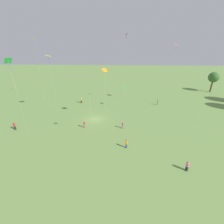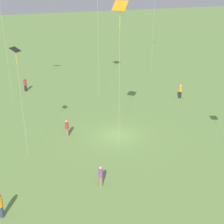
# 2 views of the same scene
# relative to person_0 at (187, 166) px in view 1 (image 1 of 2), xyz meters

# --- Properties ---
(ground_plane) EXTENTS (240.00, 240.00, 0.00)m
(ground_plane) POSITION_rel_person_0_xyz_m (-16.45, -16.20, -0.81)
(ground_plane) COLOR #6B8E47
(tree_0) EXTENTS (4.01, 4.01, 7.94)m
(tree_0) POSITION_rel_person_0_xyz_m (-43.60, 26.70, 5.03)
(tree_0) COLOR brown
(tree_0) RESTS_ON ground_plane
(person_0) EXTENTS (0.60, 0.60, 1.66)m
(person_0) POSITION_rel_person_0_xyz_m (0.00, 0.00, 0.00)
(person_0) COLOR #232328
(person_0) RESTS_ON ground_plane
(person_1) EXTENTS (0.47, 0.47, 1.81)m
(person_1) POSITION_rel_person_0_xyz_m (-5.02, -8.77, 0.11)
(person_1) COLOR #333D5B
(person_1) RESTS_ON ground_plane
(person_2) EXTENTS (0.45, 0.45, 1.68)m
(person_2) POSITION_rel_person_0_xyz_m (-12.08, -9.33, 0.04)
(person_2) COLOR #847056
(person_2) RESTS_ON ground_plane
(person_3) EXTENTS (0.43, 0.43, 1.75)m
(person_3) POSITION_rel_person_0_xyz_m (-27.45, 1.86, 0.08)
(person_3) COLOR #847056
(person_3) RESTS_ON ground_plane
(person_4) EXTENTS (0.55, 0.55, 1.78)m
(person_4) POSITION_rel_person_0_xyz_m (-28.21, -22.65, 0.07)
(person_4) COLOR #232328
(person_4) RESTS_ON ground_plane
(person_5) EXTENTS (0.47, 0.47, 1.72)m
(person_5) POSITION_rel_person_0_xyz_m (-11.95, -17.98, 0.06)
(person_5) COLOR #847056
(person_5) RESTS_ON ground_plane
(person_6) EXTENTS (0.50, 0.50, 1.81)m
(person_6) POSITION_rel_person_0_xyz_m (-10.34, -33.21, 0.09)
(person_6) COLOR #232328
(person_6) RESTS_ON ground_plane
(kite_0) EXTENTS (0.91, 0.91, 9.47)m
(kite_0) POSITION_rel_person_0_xyz_m (-7.79, -15.54, 7.98)
(kite_0) COLOR black
(kite_0) RESTS_ON ground_plane
(kite_1) EXTENTS (0.96, 0.85, 20.63)m
(kite_1) POSITION_rel_person_0_xyz_m (-32.91, -8.44, 17.99)
(kite_1) COLOR purple
(kite_1) RESTS_ON ground_plane
(kite_2) EXTENTS (0.96, 0.94, 19.43)m
(kite_2) POSITION_rel_person_0_xyz_m (-32.25, -36.95, 17.06)
(kite_2) COLOR yellow
(kite_2) RESTS_ON ground_plane
(kite_3) EXTENTS (1.33, 1.34, 12.67)m
(kite_3) POSITION_rel_person_0_xyz_m (-15.41, -13.50, 11.10)
(kite_3) COLOR orange
(kite_3) RESTS_ON ground_plane
(kite_4) EXTENTS (1.60, 1.57, 15.23)m
(kite_4) POSITION_rel_person_0_xyz_m (-18.71, -26.96, 13.77)
(kite_4) COLOR yellow
(kite_4) RESTS_ON ground_plane
(kite_5) EXTENTS (0.98, 0.96, 6.39)m
(kite_5) POSITION_rel_person_0_xyz_m (-24.10, -9.27, 5.20)
(kite_5) COLOR green
(kite_5) RESTS_ON ground_plane
(kite_6) EXTENTS (1.39, 1.23, 15.29)m
(kite_6) POSITION_rel_person_0_xyz_m (-8.14, -29.10, 13.52)
(kite_6) COLOR green
(kite_6) RESTS_ON ground_plane
(kite_7) EXTENTS (1.54, 1.48, 17.71)m
(kite_7) POSITION_rel_person_0_xyz_m (-26.14, 4.44, 15.97)
(kite_7) COLOR #E54C99
(kite_7) RESTS_ON ground_plane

